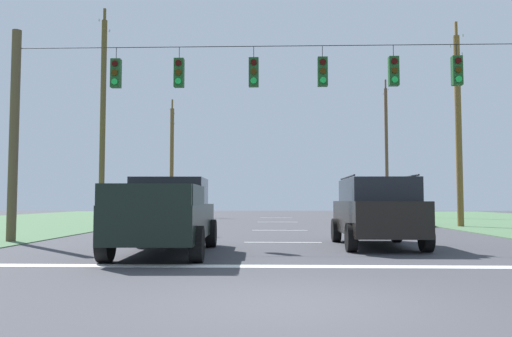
{
  "coord_description": "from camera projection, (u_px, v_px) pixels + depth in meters",
  "views": [
    {
      "loc": [
        -0.35,
        -6.73,
        1.36
      ],
      "look_at": [
        -0.98,
        13.37,
        2.61
      ],
      "focal_mm": 35.86,
      "sensor_mm": 36.0,
      "label": 1
    }
  ],
  "objects": [
    {
      "name": "pickup_truck",
      "position": [
        167.0,
        215.0,
        13.1
      ],
      "size": [
        2.43,
        5.47,
        1.95
      ],
      "color": "black",
      "rests_on": "ground"
    },
    {
      "name": "lane_dash_1",
      "position": [
        280.0,
        230.0,
        23.05
      ],
      "size": [
        2.5,
        0.15,
        0.01
      ],
      "primitive_type": "cube",
      "rotation": [
        0.0,
        0.0,
        1.57
      ],
      "color": "white",
      "rests_on": "ground"
    },
    {
      "name": "distant_car_oncoming",
      "position": [
        169.0,
        209.0,
        31.89
      ],
      "size": [
        4.37,
        2.15,
        1.52
      ],
      "color": "navy",
      "rests_on": "ground"
    },
    {
      "name": "utility_pole_far_right",
      "position": [
        387.0,
        150.0,
        42.22
      ],
      "size": [
        0.27,
        1.92,
        11.41
      ],
      "color": "brown",
      "rests_on": "ground"
    },
    {
      "name": "lane_dash_3",
      "position": [
        276.0,
        218.0,
        39.74
      ],
      "size": [
        2.5,
        0.15,
        0.01
      ],
      "primitive_type": "cube",
      "rotation": [
        0.0,
        0.0,
        1.57
      ],
      "color": "white",
      "rests_on": "ground"
    },
    {
      "name": "overhead_signal_span",
      "position": [
        281.0,
        117.0,
        16.55
      ],
      "size": [
        17.74,
        0.31,
        7.02
      ],
      "color": "brown",
      "rests_on": "ground"
    },
    {
      "name": "ground_plane",
      "position": [
        299.0,
        305.0,
        6.62
      ],
      "size": [
        120.0,
        120.0,
        0.0
      ],
      "primitive_type": "plane",
      "color": "#3D3D42"
    },
    {
      "name": "lane_dash_0",
      "position": [
        283.0,
        242.0,
        16.45
      ],
      "size": [
        2.5,
        0.15,
        0.01
      ],
      "primitive_type": "cube",
      "rotation": [
        0.0,
        0.0,
        1.57
      ],
      "color": "white",
      "rests_on": "ground"
    },
    {
      "name": "distant_car_crossing_white",
      "position": [
        377.0,
        214.0,
        21.69
      ],
      "size": [
        2.2,
        4.39,
        1.52
      ],
      "color": "silver",
      "rests_on": "ground"
    },
    {
      "name": "suv_black",
      "position": [
        376.0,
        210.0,
        15.0
      ],
      "size": [
        2.23,
        4.81,
        2.05
      ],
      "color": "black",
      "rests_on": "ground"
    },
    {
      "name": "utility_pole_far_left",
      "position": [
        172.0,
        159.0,
        43.53
      ],
      "size": [
        0.32,
        1.98,
        10.01
      ],
      "color": "brown",
      "rests_on": "ground"
    },
    {
      "name": "stop_bar_stripe",
      "position": [
        289.0,
        266.0,
        10.46
      ],
      "size": [
        15.2,
        0.45,
        0.01
      ],
      "primitive_type": "cube",
      "color": "white",
      "rests_on": "ground"
    },
    {
      "name": "lane_dash_2",
      "position": [
        278.0,
        222.0,
        31.92
      ],
      "size": [
        2.5,
        0.15,
        0.01
      ],
      "primitive_type": "cube",
      "rotation": [
        0.0,
        0.0,
        1.57
      ],
      "color": "white",
      "rests_on": "ground"
    },
    {
      "name": "distant_car_far_parked",
      "position": [
        397.0,
        211.0,
        28.0
      ],
      "size": [
        2.13,
        4.35,
        1.52
      ],
      "color": "slate",
      "rests_on": "ground"
    },
    {
      "name": "utility_pole_mid_right",
      "position": [
        458.0,
        126.0,
        26.35
      ],
      "size": [
        0.32,
        1.9,
        10.68
      ],
      "color": "brown",
      "rests_on": "ground"
    },
    {
      "name": "utility_pole_mid_left",
      "position": [
        103.0,
        119.0,
        26.37
      ],
      "size": [
        0.28,
        1.72,
        11.38
      ],
      "color": "brown",
      "rests_on": "ground"
    }
  ]
}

